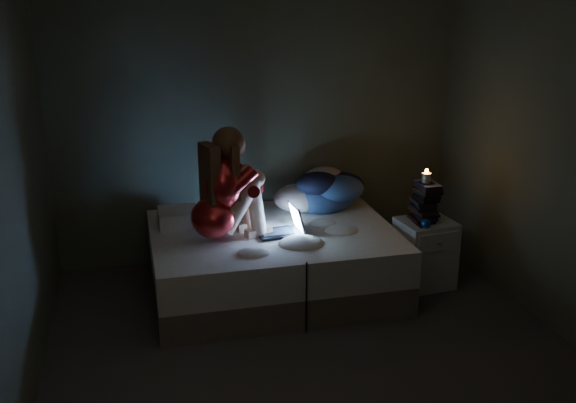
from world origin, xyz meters
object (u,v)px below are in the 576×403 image
object	(u,v)px
woman	(213,186)
nightstand	(425,253)
bed	(273,260)
laptop	(279,220)
phone	(419,224)
candle	(426,176)

from	to	relation	value
woman	nightstand	bearing A→B (deg)	-19.38
bed	woman	bearing A→B (deg)	-166.62
laptop	phone	size ratio (longest dim) A/B	2.51
bed	nightstand	xyz separation A→B (m)	(1.25, -0.20, 0.02)
candle	phone	bearing A→B (deg)	-131.52
laptop	phone	bearing A→B (deg)	-13.10
laptop	nightstand	world-z (taller)	laptop
woman	candle	size ratio (longest dim) A/B	11.07
nightstand	candle	world-z (taller)	candle
candle	bed	bearing A→B (deg)	171.19
phone	candle	bearing A→B (deg)	58.14
bed	phone	world-z (taller)	phone
laptop	phone	distance (m)	1.14
candle	phone	world-z (taller)	candle
bed	phone	distance (m)	1.23
bed	phone	bearing A→B (deg)	-13.13
laptop	bed	bearing A→B (deg)	98.53
woman	phone	bearing A→B (deg)	-21.95
bed	nightstand	size ratio (longest dim) A/B	3.40
woman	laptop	bearing A→B (deg)	-16.02
bed	candle	distance (m)	1.42
bed	candle	world-z (taller)	candle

